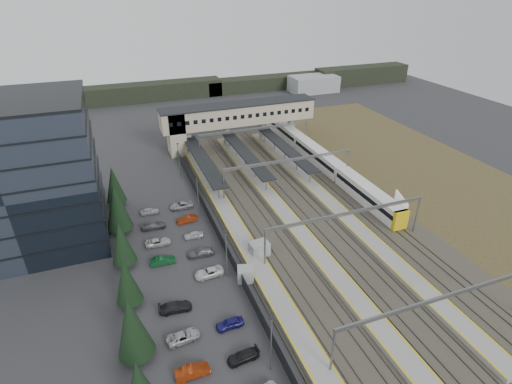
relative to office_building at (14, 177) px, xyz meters
name	(u,v)px	position (x,y,z in m)	size (l,w,h in m)	color
ground	(258,237)	(36.00, -12.00, -12.19)	(220.00, 220.00, 0.00)	#2B2B2D
office_building	(14,177)	(0.00, 0.00, 0.00)	(24.30, 18.30, 24.30)	#3D485A
conifer_row	(123,255)	(14.00, -15.86, -7.36)	(4.42, 49.82, 9.50)	black
car_park	(189,276)	(22.56, -18.61, -11.58)	(10.55, 44.73, 1.30)	#B7B6BB
lampposts	(210,221)	(28.00, -10.75, -7.86)	(0.50, 53.25, 8.07)	slate
fence	(214,225)	(29.50, -7.00, -11.19)	(0.08, 90.00, 2.00)	#26282B
relay_cabin_near	(259,249)	(34.33, -16.81, -10.95)	(3.19, 2.47, 2.49)	#939698
relay_cabin_far	(246,274)	(30.35, -21.63, -11.10)	(2.87, 2.61, 2.19)	#939698
rail_corridor	(295,212)	(45.34, -7.00, -11.90)	(34.00, 90.00, 0.92)	#343129
canopies	(245,153)	(43.00, 15.00, -8.27)	(23.10, 30.00, 3.28)	black
footbridge	(228,117)	(43.70, 30.00, -4.26)	(40.40, 6.40, 11.20)	tan
gantries	(315,188)	(48.00, -9.00, -6.20)	(28.40, 62.28, 7.17)	slate
train	(319,157)	(60.00, 10.86, -10.13)	(2.88, 60.20, 3.63)	silver
billboard	(401,204)	(62.33, -15.55, -9.02)	(1.79, 5.47, 4.76)	slate
scrub_east	(444,183)	(81.00, -7.00, -12.16)	(34.00, 120.00, 0.06)	#403821
treeline_far	(231,87)	(59.81, 80.28, -9.24)	(170.00, 19.00, 7.00)	black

